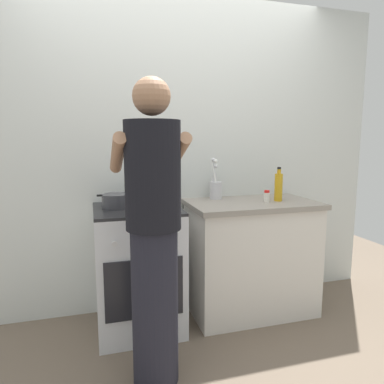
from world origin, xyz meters
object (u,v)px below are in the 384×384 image
(stove_range, at_px, (138,268))
(pot, at_px, (116,201))
(oil_bottle, at_px, (278,187))
(person, at_px, (154,235))
(spice_bottle, at_px, (267,196))
(utensil_crock, at_px, (216,188))
(mixing_bowl, at_px, (157,201))

(stove_range, distance_m, pot, 0.52)
(oil_bottle, distance_m, person, 1.24)
(spice_bottle, bearing_deg, person, -150.69)
(utensil_crock, bearing_deg, mixing_bowl, -157.04)
(oil_bottle, bearing_deg, pot, 176.97)
(stove_range, height_order, utensil_crock, utensil_crock)
(utensil_crock, relative_size, person, 0.20)
(pot, height_order, spice_bottle, pot)
(utensil_crock, bearing_deg, stove_range, -163.37)
(pot, height_order, oil_bottle, oil_bottle)
(oil_bottle, bearing_deg, spice_bottle, -167.40)
(utensil_crock, height_order, spice_bottle, utensil_crock)
(spice_bottle, xyz_separation_m, oil_bottle, (0.11, 0.03, 0.07))
(stove_range, height_order, pot, pot)
(pot, xyz_separation_m, mixing_bowl, (0.28, -0.06, -0.01))
(mixing_bowl, height_order, oil_bottle, oil_bottle)
(stove_range, bearing_deg, spice_bottle, -3.43)
(utensil_crock, height_order, oil_bottle, utensil_crock)
(utensil_crock, height_order, person, person)
(mixing_bowl, relative_size, oil_bottle, 1.02)
(stove_range, height_order, person, person)
(stove_range, bearing_deg, utensil_crock, 16.63)
(stove_range, height_order, spice_bottle, spice_bottle)
(stove_range, relative_size, spice_bottle, 9.70)
(pot, relative_size, spice_bottle, 2.84)
(spice_bottle, relative_size, oil_bottle, 0.35)
(pot, distance_m, utensil_crock, 0.82)
(pot, height_order, person, person)
(stove_range, xyz_separation_m, mixing_bowl, (0.14, -0.02, 0.50))
(pot, relative_size, person, 0.16)
(mixing_bowl, relative_size, spice_bottle, 2.94)
(mixing_bowl, bearing_deg, utensil_crock, 22.96)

